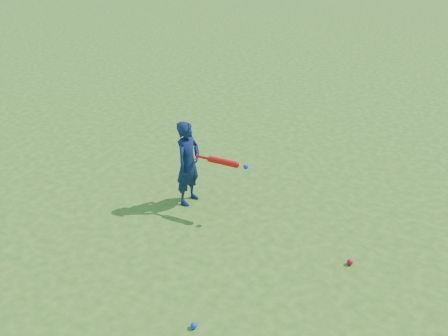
% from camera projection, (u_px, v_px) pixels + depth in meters
% --- Properties ---
extents(ground, '(80.00, 80.00, 0.00)m').
position_uv_depth(ground, '(129.00, 200.00, 6.56)').
color(ground, '#3C761C').
rests_on(ground, ground).
extents(child, '(0.29, 0.42, 1.12)m').
position_uv_depth(child, '(188.00, 163.00, 6.27)').
color(child, '#0E1D45').
rests_on(child, ground).
extents(ground_ball_red, '(0.07, 0.07, 0.07)m').
position_uv_depth(ground_ball_red, '(350.00, 262.00, 5.39)').
color(ground_ball_red, red).
rests_on(ground_ball_red, ground).
extents(ground_ball_blue, '(0.06, 0.06, 0.06)m').
position_uv_depth(ground_ball_blue, '(194.00, 326.00, 4.60)').
color(ground_ball_blue, '#0C34DC').
rests_on(ground_ball_blue, ground).
extents(bat_swing, '(0.69, 0.09, 0.08)m').
position_uv_depth(bat_swing, '(225.00, 162.00, 5.96)').
color(bat_swing, red).
rests_on(bat_swing, ground).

